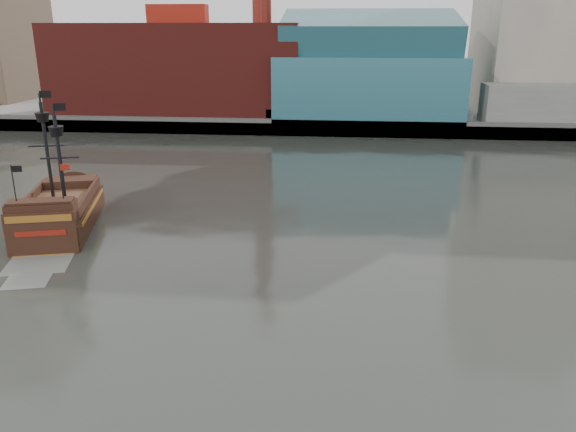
# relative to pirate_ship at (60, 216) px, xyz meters

# --- Properties ---
(ground) EXTENTS (400.00, 400.00, 0.00)m
(ground) POSITION_rel_pirate_ship_xyz_m (17.35, -17.35, -1.10)
(ground) COLOR #2A2D27
(ground) RESTS_ON ground
(promenade_far) EXTENTS (220.00, 60.00, 2.00)m
(promenade_far) POSITION_rel_pirate_ship_xyz_m (17.35, 74.65, -0.10)
(promenade_far) COLOR slate
(promenade_far) RESTS_ON ground
(seawall) EXTENTS (220.00, 1.00, 2.60)m
(seawall) POSITION_rel_pirate_ship_xyz_m (17.35, 45.15, 0.20)
(seawall) COLOR #4C4C49
(seawall) RESTS_ON ground
(pirate_ship) EXTENTS (8.81, 16.95, 12.17)m
(pirate_ship) POSITION_rel_pirate_ship_xyz_m (0.00, 0.00, 0.00)
(pirate_ship) COLOR black
(pirate_ship) RESTS_ON ground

